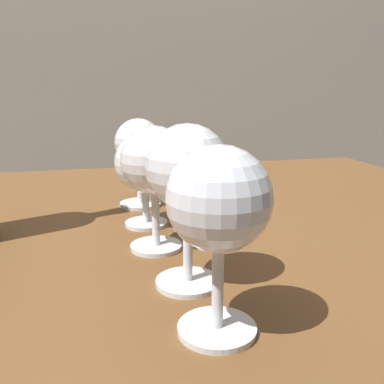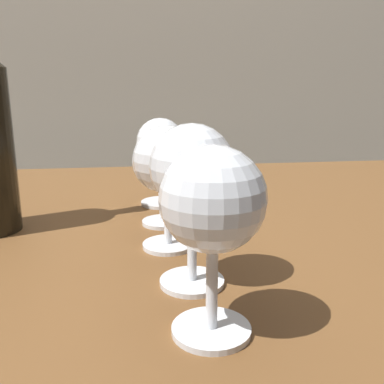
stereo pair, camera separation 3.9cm
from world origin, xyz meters
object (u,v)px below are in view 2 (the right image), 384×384
at_px(wine_glass_chardonnay, 162,164).
at_px(wine_glass_rose, 160,145).
at_px(wine_glass_merlot, 192,170).
at_px(wine_glass_port, 213,206).
at_px(wine_glass_pinot, 167,163).

xyz_separation_m(wine_glass_chardonnay, wine_glass_rose, (0.00, 0.10, 0.01)).
bearing_deg(wine_glass_rose, wine_glass_merlot, -87.62).
distance_m(wine_glass_port, wine_glass_merlot, 0.08).
height_order(wine_glass_chardonnay, wine_glass_rose, wine_glass_rose).
height_order(wine_glass_pinot, wine_glass_rose, wine_glass_pinot).
bearing_deg(wine_glass_pinot, wine_glass_merlot, -81.15).
relative_size(wine_glass_port, wine_glass_chardonnay, 1.17).
bearing_deg(wine_glass_merlot, wine_glass_pinot, 98.85).
relative_size(wine_glass_merlot, wine_glass_pinot, 1.08).
bearing_deg(wine_glass_merlot, wine_glass_rose, 92.38).
distance_m(wine_glass_pinot, wine_glass_chardonnay, 0.09).
xyz_separation_m(wine_glass_port, wine_glass_chardonnay, (-0.02, 0.27, -0.02)).
distance_m(wine_glass_merlot, wine_glass_pinot, 0.10).
distance_m(wine_glass_merlot, wine_glass_rose, 0.28).
bearing_deg(wine_glass_port, wine_glass_rose, 92.46).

